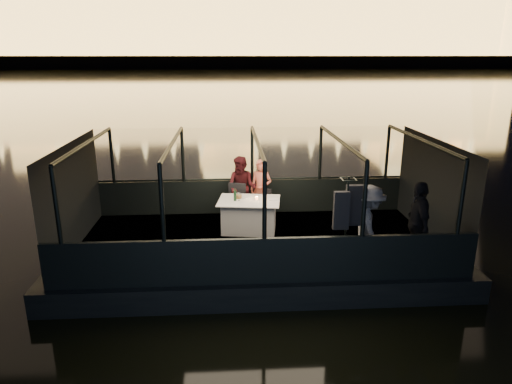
{
  "coord_description": "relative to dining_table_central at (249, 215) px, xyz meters",
  "views": [
    {
      "loc": [
        -0.64,
        -9.63,
        4.6
      ],
      "look_at": [
        0.0,
        0.4,
        1.55
      ],
      "focal_mm": 32.0,
      "sensor_mm": 36.0,
      "label": 1
    }
  ],
  "objects": [
    {
      "name": "gunwale_starboard",
      "position": [
        0.15,
        -2.67,
        0.06
      ],
      "size": [
        8.0,
        0.08,
        0.9
      ],
      "primitive_type": "cube",
      "color": "black",
      "rests_on": "boat_deck"
    },
    {
      "name": "passenger_dark",
      "position": [
        3.25,
        -2.06,
        0.47
      ],
      "size": [
        0.53,
        1.06,
        1.75
      ],
      "primitive_type": "imported",
      "rotation": [
        0.0,
        0.0,
        4.61
      ],
      "color": "black",
      "rests_on": "boat_deck"
    },
    {
      "name": "gunwale_port",
      "position": [
        0.15,
        1.33,
        0.06
      ],
      "size": [
        8.0,
        0.08,
        0.9
      ],
      "primitive_type": "cube",
      "color": "black",
      "rests_on": "boat_deck"
    },
    {
      "name": "plate_near",
      "position": [
        0.58,
        0.01,
        0.39
      ],
      "size": [
        0.29,
        0.29,
        0.02
      ],
      "primitive_type": "cylinder",
      "rotation": [
        0.0,
        0.0,
        0.21
      ],
      "color": "white",
      "rests_on": "dining_table_central"
    },
    {
      "name": "boat_deck",
      "position": [
        0.15,
        -0.67,
        -0.41
      ],
      "size": [
        8.0,
        4.0,
        0.04
      ],
      "primitive_type": "cube",
      "color": "black",
      "rests_on": "boat_hull"
    },
    {
      "name": "river_water",
      "position": [
        0.15,
        79.33,
        -0.89
      ],
      "size": [
        500.0,
        500.0,
        0.0
      ],
      "primitive_type": "plane",
      "color": "black",
      "rests_on": "ground"
    },
    {
      "name": "passenger_stripe",
      "position": [
        2.26,
        -2.07,
        0.47
      ],
      "size": [
        0.62,
        1.09,
        1.68
      ],
      "primitive_type": "imported",
      "rotation": [
        0.0,
        0.0,
        1.57
      ],
      "color": "white",
      "rests_on": "boat_deck"
    },
    {
      "name": "end_wall_fore",
      "position": [
        -3.85,
        -0.67,
        0.76
      ],
      "size": [
        0.02,
        4.0,
        2.3
      ],
      "primitive_type": null,
      "color": "black",
      "rests_on": "boat_deck"
    },
    {
      "name": "cabin_roof_glass",
      "position": [
        0.15,
        -0.67,
        1.91
      ],
      "size": [
        8.0,
        4.0,
        0.02
      ],
      "primitive_type": null,
      "color": "#99B2B2",
      "rests_on": "boat_deck"
    },
    {
      "name": "dining_table_central",
      "position": [
        0.0,
        0.0,
        0.0
      ],
      "size": [
        1.58,
        1.24,
        0.77
      ],
      "primitive_type": "cube",
      "rotation": [
        0.0,
        0.0,
        -0.14
      ],
      "color": "beige",
      "rests_on": "boat_deck"
    },
    {
      "name": "chair_port_left",
      "position": [
        -0.26,
        0.59,
        0.06
      ],
      "size": [
        0.56,
        0.56,
        0.96
      ],
      "primitive_type": "cube",
      "rotation": [
        0.0,
        0.0,
        -0.29
      ],
      "color": "black",
      "rests_on": "boat_deck"
    },
    {
      "name": "bread_basket",
      "position": [
        -0.26,
        0.19,
        0.42
      ],
      "size": [
        0.24,
        0.24,
        0.07
      ],
      "primitive_type": "cylinder",
      "rotation": [
        0.0,
        0.0,
        0.42
      ],
      "color": "brown",
      "rests_on": "dining_table_central"
    },
    {
      "name": "boat_hull",
      "position": [
        0.15,
        -0.67,
        -0.89
      ],
      "size": [
        8.6,
        4.4,
        1.0
      ],
      "primitive_type": "cube",
      "color": "black",
      "rests_on": "river_water"
    },
    {
      "name": "cabin_glass_port",
      "position": [
        0.15,
        1.33,
        1.21
      ],
      "size": [
        8.0,
        0.02,
        1.4
      ],
      "primitive_type": null,
      "color": "#99B2B2",
      "rests_on": "gunwale_port"
    },
    {
      "name": "wine_bottle",
      "position": [
        -0.33,
        -0.01,
        0.53
      ],
      "size": [
        0.09,
        0.09,
        0.3
      ],
      "primitive_type": "cylinder",
      "rotation": [
        0.0,
        0.0,
        -0.42
      ],
      "color": "#14371C",
      "rests_on": "dining_table_central"
    },
    {
      "name": "plate_far",
      "position": [
        -0.12,
        0.19,
        0.39
      ],
      "size": [
        0.25,
        0.25,
        0.01
      ],
      "primitive_type": "cylinder",
      "rotation": [
        0.0,
        0.0,
        0.2
      ],
      "color": "silver",
      "rests_on": "dining_table_central"
    },
    {
      "name": "wine_glass_white",
      "position": [
        -0.24,
        -0.02,
        0.48
      ],
      "size": [
        0.09,
        0.09,
        0.2
      ],
      "primitive_type": null,
      "rotation": [
        0.0,
        0.0,
        0.43
      ],
      "color": "white",
      "rests_on": "dining_table_central"
    },
    {
      "name": "cabin_glass_starboard",
      "position": [
        0.15,
        -2.67,
        1.21
      ],
      "size": [
        8.0,
        0.02,
        1.4
      ],
      "primitive_type": null,
      "color": "#99B2B2",
      "rests_on": "gunwale_starboard"
    },
    {
      "name": "chair_port_right",
      "position": [
        0.43,
        0.63,
        0.06
      ],
      "size": [
        0.48,
        0.48,
        0.8
      ],
      "primitive_type": "cube",
      "rotation": [
        0.0,
        0.0,
        -0.32
      ],
      "color": "black",
      "rests_on": "boat_deck"
    },
    {
      "name": "wine_glass_red",
      "position": [
        0.43,
        0.38,
        0.48
      ],
      "size": [
        0.07,
        0.07,
        0.19
      ],
      "primitive_type": null,
      "rotation": [
        0.0,
        0.0,
        0.09
      ],
      "color": "silver",
      "rests_on": "dining_table_central"
    },
    {
      "name": "person_man_maroon",
      "position": [
        -0.14,
        0.91,
        0.36
      ],
      "size": [
        0.95,
        0.86,
        1.62
      ],
      "primitive_type": "imported",
      "rotation": [
        0.0,
        0.0,
        -0.39
      ],
      "color": "#441317",
      "rests_on": "boat_deck"
    },
    {
      "name": "person_woman_coral",
      "position": [
        0.35,
        0.85,
        0.36
      ],
      "size": [
        0.65,
        0.55,
        1.55
      ],
      "primitive_type": "imported",
      "rotation": [
        0.0,
        0.0,
        -0.37
      ],
      "color": "#D9684F",
      "rests_on": "boat_deck"
    },
    {
      "name": "end_wall_aft",
      "position": [
        4.15,
        -0.67,
        0.76
      ],
      "size": [
        0.02,
        4.0,
        2.3
      ],
      "primitive_type": null,
      "color": "black",
      "rests_on": "boat_deck"
    },
    {
      "name": "embankment",
      "position": [
        0.15,
        209.33,
        0.11
      ],
      "size": [
        400.0,
        140.0,
        6.0
      ],
      "primitive_type": "cube",
      "color": "#423D33",
      "rests_on": "ground"
    },
    {
      "name": "amber_candle",
      "position": [
        0.19,
        0.03,
        0.42
      ],
      "size": [
        0.06,
        0.06,
        0.08
      ],
      "primitive_type": "cylinder",
      "rotation": [
        0.0,
        0.0,
        0.13
      ],
      "color": "#FF853F",
      "rests_on": "dining_table_central"
    },
    {
      "name": "canopy_ribs",
      "position": [
        0.15,
        -0.67,
        0.76
      ],
      "size": [
        8.0,
        4.0,
        2.3
      ],
      "primitive_type": null,
      "color": "black",
      "rests_on": "boat_deck"
    },
    {
      "name": "coat_stand",
      "position": [
        1.76,
        -2.23,
        0.51
      ],
      "size": [
        0.56,
        0.46,
        1.91
      ],
      "primitive_type": null,
      "rotation": [
        0.0,
        0.0,
        0.06
      ],
      "color": "black",
      "rests_on": "boat_deck"
    }
  ]
}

